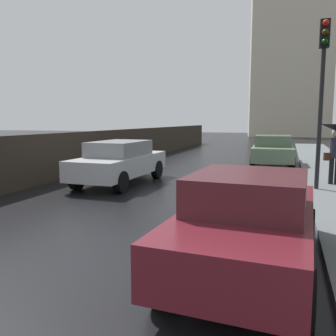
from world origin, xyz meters
TOP-DOWN VIEW (x-y plane):
  - car_maroon_near_kerb at (2.97, 2.30)m, footprint 1.90×4.06m
  - car_silver_mid_road at (-1.87, 8.17)m, footprint 1.79×4.39m
  - car_green_far_ahead at (2.77, 14.63)m, footprint 1.97×4.07m
  - pedestrian_with_umbrella_far at (4.82, 9.50)m, footprint 0.92×0.92m
  - traffic_light at (4.26, 8.47)m, footprint 0.26×0.39m
  - distant_tower at (3.02, 48.70)m, footprint 10.77×9.06m

SIDE VIEW (x-z plane):
  - car_maroon_near_kerb at x=2.97m, z-range 0.02..1.43m
  - car_green_far_ahead at x=2.77m, z-range 0.02..1.44m
  - car_silver_mid_road at x=-1.87m, z-range 0.04..1.46m
  - pedestrian_with_umbrella_far at x=4.82m, z-range 0.66..2.52m
  - traffic_light at x=4.26m, z-range 1.02..5.73m
  - distant_tower at x=3.02m, z-range 0.00..27.76m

